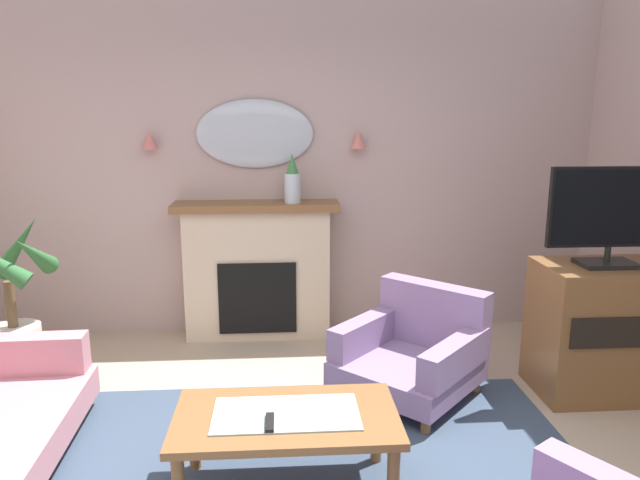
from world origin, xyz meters
TOP-DOWN VIEW (x-y plane):
  - wall_back at (0.00, 2.61)m, footprint 6.27×0.10m
  - fireplace at (-0.24, 2.39)m, footprint 1.36×0.36m
  - mantel_vase_centre at (0.06, 2.36)m, footprint 0.13×0.13m
  - wall_mirror at (-0.24, 2.53)m, footprint 0.96×0.06m
  - wall_sconce_left at (-1.09, 2.48)m, footprint 0.14×0.14m
  - wall_sconce_right at (0.61, 2.48)m, footprint 0.14×0.14m
  - coffee_table at (-0.03, 0.24)m, footprint 1.10×0.60m
  - tv_remote at (-0.11, 0.14)m, footprint 0.04×0.16m
  - armchair_near_fireplace at (0.86, 1.29)m, footprint 1.14×1.15m
  - tv_cabinet at (2.08, 1.20)m, footprint 0.80×0.57m
  - tv_flatscreen at (2.08, 1.18)m, footprint 0.84×0.24m
  - potted_plant_corner_palm at (-2.03, 1.86)m, footprint 0.62×0.58m

SIDE VIEW (x-z plane):
  - armchair_near_fireplace at x=0.86m, z-range -0.05..0.66m
  - coffee_table at x=-0.03m, z-range 0.16..0.61m
  - tv_cabinet at x=2.08m, z-range 0.00..0.90m
  - tv_remote at x=-0.11m, z-range 0.44..0.46m
  - potted_plant_corner_palm at x=-2.03m, z-range -0.06..1.08m
  - fireplace at x=-0.24m, z-range -0.01..1.15m
  - tv_flatscreen at x=2.08m, z-range 0.92..1.57m
  - mantel_vase_centre at x=0.06m, z-range 1.14..1.53m
  - wall_back at x=0.00m, z-range 0.00..2.92m
  - wall_sconce_left at x=-1.09m, z-range 1.59..1.73m
  - wall_sconce_right at x=0.61m, z-range 1.59..1.73m
  - wall_mirror at x=-0.24m, z-range 1.43..1.99m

